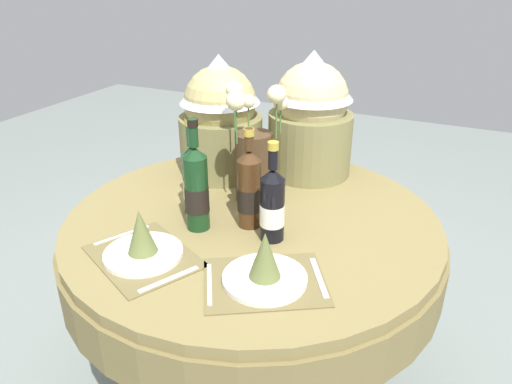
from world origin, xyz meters
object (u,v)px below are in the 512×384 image
at_px(wine_bottle_rear, 193,179).
at_px(wine_bottle_centre, 272,204).
at_px(place_setting_right, 265,268).
at_px(gift_tub_back_centre, 311,111).
at_px(dining_table, 252,247).
at_px(flower_vase, 254,155).
at_px(place_setting_left, 142,244).
at_px(wine_bottle_right, 249,189).
at_px(gift_tub_back_left, 220,113).
at_px(wine_bottle_left, 196,188).

bearing_deg(wine_bottle_rear, wine_bottle_centre, -9.94).
bearing_deg(place_setting_right, gift_tub_back_centre, 100.78).
relative_size(dining_table, wine_bottle_rear, 3.88).
bearing_deg(flower_vase, place_setting_left, -105.53).
distance_m(dining_table, wine_bottle_right, 0.27).
bearing_deg(wine_bottle_right, gift_tub_back_centre, 86.64).
bearing_deg(place_setting_right, flower_vase, 118.61).
relative_size(flower_vase, wine_bottle_centre, 1.35).
bearing_deg(flower_vase, wine_bottle_centre, -53.03).
height_order(place_setting_left, wine_bottle_rear, wine_bottle_rear).
bearing_deg(gift_tub_back_left, wine_bottle_left, -71.03).
bearing_deg(wine_bottle_left, place_setting_right, -29.77).
relative_size(wine_bottle_right, gift_tub_back_left, 0.70).
bearing_deg(wine_bottle_right, wine_bottle_centre, -25.79).
xyz_separation_m(wine_bottle_rear, gift_tub_back_centre, (0.25, 0.51, 0.14)).
xyz_separation_m(flower_vase, wine_bottle_centre, (0.17, -0.23, -0.06)).
distance_m(dining_table, wine_bottle_centre, 0.30).
xyz_separation_m(place_setting_right, wine_bottle_centre, (-0.08, 0.23, 0.08)).
height_order(flower_vase, wine_bottle_left, flower_vase).
distance_m(place_setting_right, wine_bottle_left, 0.39).
distance_m(dining_table, gift_tub_back_centre, 0.61).
xyz_separation_m(wine_bottle_centre, wine_bottle_right, (-0.10, 0.05, 0.01)).
xyz_separation_m(flower_vase, gift_tub_back_centre, (0.10, 0.34, 0.09)).
relative_size(place_setting_right, wine_bottle_right, 1.24).
distance_m(wine_bottle_right, wine_bottle_rear, 0.22).
relative_size(place_setting_right, wine_bottle_left, 1.12).
xyz_separation_m(dining_table, wine_bottle_left, (-0.13, -0.15, 0.27)).
bearing_deg(gift_tub_back_left, place_setting_left, -81.81).
bearing_deg(wine_bottle_left, place_setting_left, -104.04).
bearing_deg(dining_table, place_setting_left, -116.47).
bearing_deg(wine_bottle_left, gift_tub_back_left, 108.97).
height_order(wine_bottle_centre, gift_tub_back_centre, gift_tub_back_centre).
height_order(dining_table, place_setting_left, place_setting_left).
height_order(gift_tub_back_left, gift_tub_back_centre, gift_tub_back_centre).
bearing_deg(gift_tub_back_centre, flower_vase, -106.22).
height_order(wine_bottle_right, gift_tub_back_left, gift_tub_back_left).
bearing_deg(wine_bottle_centre, wine_bottle_rear, 170.06).
distance_m(place_setting_right, wine_bottle_right, 0.34).
distance_m(wine_bottle_rear, gift_tub_back_left, 0.39).
height_order(dining_table, wine_bottle_rear, wine_bottle_rear).
height_order(wine_bottle_left, wine_bottle_rear, wine_bottle_left).
relative_size(dining_table, gift_tub_back_left, 2.73).
distance_m(place_setting_left, wine_bottle_left, 0.26).
height_order(dining_table, flower_vase, flower_vase).
distance_m(flower_vase, gift_tub_back_left, 0.31).
distance_m(flower_vase, gift_tub_back_centre, 0.36).
bearing_deg(wine_bottle_centre, place_setting_left, -139.31).
bearing_deg(place_setting_right, gift_tub_back_left, 127.16).
bearing_deg(gift_tub_back_centre, place_setting_left, -105.81).
xyz_separation_m(place_setting_right, flower_vase, (-0.25, 0.46, 0.13)).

